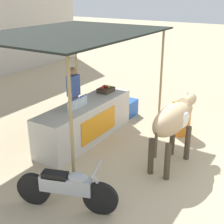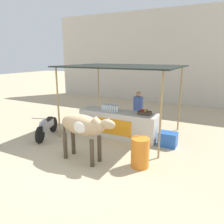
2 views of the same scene
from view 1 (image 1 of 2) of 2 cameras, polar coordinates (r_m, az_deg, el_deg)
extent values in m
plane|color=tan|center=(7.00, 10.04, -9.14)|extent=(60.00, 60.00, 0.00)
cube|color=beige|center=(7.75, -4.87, -1.73)|extent=(3.00, 0.80, 0.96)
cube|color=orange|center=(7.53, -2.36, -2.39)|extent=(1.40, 0.02, 0.58)
cube|color=black|center=(7.37, -7.33, 14.24)|extent=(4.20, 3.20, 0.04)
cylinder|color=#997F51|center=(5.41, -7.44, -2.89)|extent=(0.06, 0.06, 2.62)
cylinder|color=#997F51|center=(8.49, 8.97, 6.09)|extent=(0.06, 0.06, 2.62)
cylinder|color=#997F51|center=(9.94, -6.55, 8.47)|extent=(0.06, 0.06, 2.62)
cylinder|color=silver|center=(7.02, -7.94, 0.81)|extent=(0.07, 0.07, 0.22)
cylinder|color=blue|center=(6.98, -7.99, 1.77)|extent=(0.04, 0.04, 0.03)
cylinder|color=silver|center=(7.08, -7.47, 1.02)|extent=(0.07, 0.07, 0.22)
cylinder|color=blue|center=(7.04, -7.52, 1.98)|extent=(0.04, 0.04, 0.03)
cylinder|color=silver|center=(7.15, -7.02, 1.24)|extent=(0.07, 0.07, 0.22)
cylinder|color=blue|center=(7.11, -7.06, 2.18)|extent=(0.04, 0.04, 0.03)
cylinder|color=silver|center=(7.21, -6.57, 1.45)|extent=(0.07, 0.07, 0.22)
cylinder|color=blue|center=(7.17, -6.61, 2.39)|extent=(0.04, 0.04, 0.03)
cylinder|color=silver|center=(7.28, -6.13, 1.66)|extent=(0.07, 0.07, 0.22)
cylinder|color=blue|center=(7.24, -6.17, 2.59)|extent=(0.04, 0.04, 0.03)
cylinder|color=silver|center=(7.35, -5.70, 1.86)|extent=(0.07, 0.07, 0.22)
cylinder|color=blue|center=(7.31, -5.74, 2.78)|extent=(0.04, 0.04, 0.03)
cylinder|color=silver|center=(7.41, -5.28, 2.06)|extent=(0.07, 0.07, 0.22)
cylinder|color=blue|center=(7.37, -5.31, 2.97)|extent=(0.04, 0.04, 0.03)
cylinder|color=silver|center=(7.48, -4.86, 2.25)|extent=(0.07, 0.07, 0.22)
cylinder|color=blue|center=(7.44, -4.89, 3.16)|extent=(0.04, 0.04, 0.03)
cube|color=#3F3326|center=(8.36, -1.13, 4.05)|extent=(0.44, 0.32, 0.12)
sphere|color=#B21E19|center=(8.30, -1.72, 4.55)|extent=(0.08, 0.08, 0.08)
sphere|color=#B21E19|center=(8.35, -1.20, 4.65)|extent=(0.08, 0.08, 0.08)
sphere|color=#B21E19|center=(8.23, -1.86, 4.40)|extent=(0.08, 0.08, 0.08)
sphere|color=#B21E19|center=(8.40, -1.41, 4.75)|extent=(0.08, 0.08, 0.08)
sphere|color=#8CB22D|center=(8.34, -0.64, 4.64)|extent=(0.08, 0.08, 0.08)
cylinder|color=#383842|center=(8.56, -6.88, 0.21)|extent=(0.22, 0.22, 0.88)
cube|color=#3F59A5|center=(8.33, -7.10, 4.83)|extent=(0.34, 0.20, 0.56)
sphere|color=#A87A56|center=(8.22, -7.22, 7.43)|extent=(0.20, 0.20, 0.20)
cube|color=blue|center=(9.27, 2.77, 0.72)|extent=(0.60, 0.44, 0.48)
cylinder|color=orange|center=(8.24, 12.48, -1.21)|extent=(0.50, 0.50, 0.83)
ellipsoid|color=tan|center=(6.43, 10.97, -1.29)|extent=(1.43, 0.61, 0.60)
cylinder|color=#493D2C|center=(7.18, 10.97, -4.81)|extent=(0.12, 0.12, 0.78)
cylinder|color=#493D2C|center=(7.06, 13.64, -5.53)|extent=(0.12, 0.12, 0.78)
cylinder|color=#493D2C|center=(6.40, 7.14, -8.02)|extent=(0.12, 0.12, 0.78)
cylinder|color=#493D2C|center=(6.26, 10.08, -8.92)|extent=(0.12, 0.12, 0.78)
cylinder|color=tan|center=(6.90, 13.17, 1.08)|extent=(0.46, 0.27, 0.41)
ellipsoid|color=tan|center=(7.14, 14.17, 2.20)|extent=(0.45, 0.25, 0.26)
cone|color=beige|center=(7.11, 13.69, 3.34)|extent=(0.05, 0.05, 0.10)
cone|color=beige|center=(7.06, 14.73, 3.12)|extent=(0.05, 0.05, 0.10)
cylinder|color=#493D2C|center=(5.99, 8.03, -5.69)|extent=(0.06, 0.06, 0.60)
ellipsoid|color=silver|center=(6.43, 13.13, -1.45)|extent=(0.45, 0.13, 0.32)
cylinder|color=black|center=(5.36, -2.12, -15.51)|extent=(0.27, 0.59, 0.60)
cylinder|color=black|center=(5.74, -14.12, -13.47)|extent=(0.27, 0.59, 0.60)
cube|color=#999EA5|center=(5.42, -8.46, -12.99)|extent=(0.47, 0.91, 0.28)
ellipsoid|color=#999EA5|center=(5.26, -6.26, -11.92)|extent=(0.31, 0.41, 0.20)
cube|color=black|center=(5.39, -10.37, -11.28)|extent=(0.32, 0.47, 0.10)
cylinder|color=#99999E|center=(5.05, -2.77, -10.16)|extent=(0.53, 0.21, 0.03)
cylinder|color=#99999E|center=(5.25, -2.37, -13.74)|extent=(0.11, 0.21, 0.49)
camera|label=2|loc=(9.50, 50.35, 10.66)|focal=35.00mm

